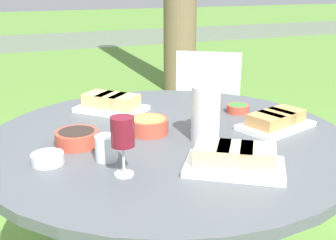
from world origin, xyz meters
The scene contains 15 objects.
river_strip centered at (0.00, 8.94, 0.00)m, with size 40.00×3.08×0.01m.
dining_table centered at (0.00, 0.00, 0.66)m, with size 1.40×1.40×0.78m.
chair_near_right centered at (0.70, 1.00, 0.52)m, with size 0.60×0.60×0.89m.
water_pitcher centered at (0.11, -0.10, 0.88)m, with size 0.11×0.11×0.20m.
wine_glass centered at (-0.26, -0.28, 0.91)m, with size 0.07×0.07×0.19m.
platter_bread_main centered at (-0.12, 0.39, 0.81)m, with size 0.34×0.35×0.08m.
platter_charcuterie centered at (0.07, -0.37, 0.81)m, with size 0.36×0.33×0.08m.
platter_sandwich_side centered at (0.43, -0.10, 0.81)m, with size 0.34×0.26×0.07m.
bowl_fries centered at (-0.06, 0.05, 0.81)m, with size 0.15×0.15×0.06m.
bowl_salad centered at (0.40, 0.15, 0.80)m, with size 0.10×0.10×0.04m.
bowl_olives centered at (-0.34, 0.02, 0.81)m, with size 0.16×0.16×0.06m.
bowl_dip_red centered at (0.29, 0.21, 0.81)m, with size 0.10×0.10×0.06m.
bowl_dip_cream centered at (-0.46, -0.10, 0.80)m, with size 0.11×0.11×0.04m.
cup_water_near centered at (0.16, 0.02, 0.83)m, with size 0.07×0.07×0.10m.
cup_water_far centered at (-0.28, -0.14, 0.82)m, with size 0.07×0.07×0.08m.
Camera 1 is at (-0.59, -1.41, 1.34)m, focal length 45.00 mm.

